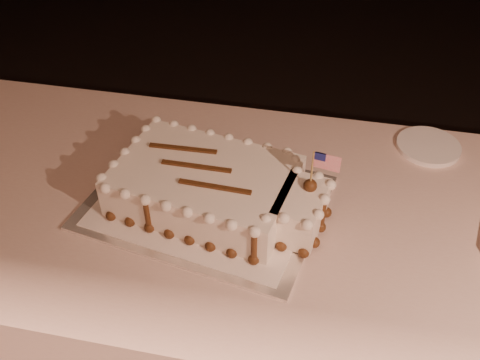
% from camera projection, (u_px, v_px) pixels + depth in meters
% --- Properties ---
extents(room_shell, '(6.10, 8.10, 2.90)m').
position_uv_depth(room_shell, '(97.00, 119.00, 0.35)').
color(room_shell, black).
rests_on(room_shell, ground).
extents(banquet_table, '(2.40, 0.80, 0.75)m').
position_uv_depth(banquet_table, '(250.00, 305.00, 1.47)').
color(banquet_table, beige).
rests_on(banquet_table, ground).
extents(cake_board, '(0.58, 0.47, 0.01)m').
position_uv_depth(cake_board, '(206.00, 202.00, 1.23)').
color(cake_board, white).
rests_on(cake_board, banquet_table).
extents(doily, '(0.52, 0.43, 0.00)m').
position_uv_depth(doily, '(206.00, 201.00, 1.22)').
color(doily, white).
rests_on(doily, cake_board).
extents(sheet_cake, '(0.51, 0.34, 0.19)m').
position_uv_depth(sheet_cake, '(216.00, 188.00, 1.19)').
color(sheet_cake, white).
rests_on(sheet_cake, doily).
extents(side_plate, '(0.16, 0.16, 0.01)m').
position_uv_depth(side_plate, '(428.00, 146.00, 1.38)').
color(side_plate, white).
rests_on(side_plate, banquet_table).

